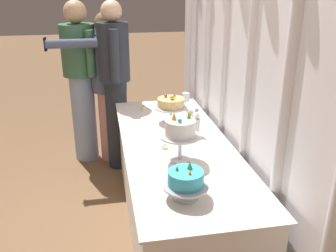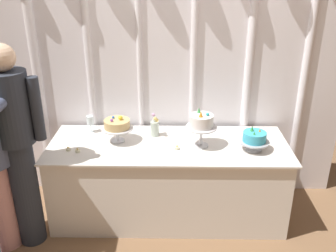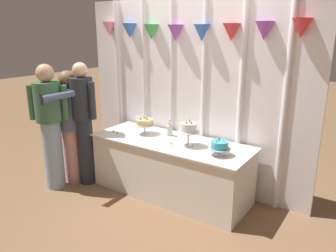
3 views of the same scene
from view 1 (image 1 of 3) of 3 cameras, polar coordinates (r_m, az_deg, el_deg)
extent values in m
plane|color=#846042|center=(3.04, -0.71, -15.51)|extent=(24.00, 24.00, 0.00)
cube|color=white|center=(2.65, 11.15, 8.12)|extent=(3.30, 0.04, 2.47)
cylinder|color=white|center=(3.79, 4.04, 12.41)|extent=(0.09, 0.09, 2.47)
cylinder|color=white|center=(3.32, 6.17, 11.05)|extent=(0.07, 0.07, 2.47)
cylinder|color=white|center=(2.89, 8.78, 9.36)|extent=(0.05, 0.05, 2.47)
cylinder|color=white|center=(2.44, 12.50, 6.88)|extent=(0.06, 0.06, 2.47)
cylinder|color=white|center=(2.00, 17.94, 3.17)|extent=(0.08, 0.08, 2.47)
cube|color=white|center=(2.86, 1.26, -9.54)|extent=(2.04, 0.73, 0.72)
cube|color=white|center=(2.69, 1.33, -2.84)|extent=(2.09, 0.78, 0.01)
cylinder|color=silver|center=(3.10, 0.45, 0.80)|extent=(0.12, 0.12, 0.01)
cylinder|color=silver|center=(3.07, 0.46, 1.87)|extent=(0.02, 0.02, 0.11)
cylinder|color=silver|center=(3.05, 0.46, 2.93)|extent=(0.28, 0.28, 0.01)
cylinder|color=#DBB775|center=(3.04, 0.46, 3.66)|extent=(0.22, 0.22, 0.07)
sphere|color=yellow|center=(3.00, 0.68, 4.48)|extent=(0.04, 0.04, 0.04)
sphere|color=blue|center=(3.07, 0.98, 4.72)|extent=(0.02, 0.02, 0.02)
sphere|color=purple|center=(3.06, -0.35, 4.70)|extent=(0.03, 0.03, 0.03)
cylinder|color=silver|center=(2.43, 1.85, -5.27)|extent=(0.13, 0.13, 0.01)
cylinder|color=silver|center=(2.39, 1.87, -3.43)|extent=(0.02, 0.02, 0.16)
cylinder|color=silver|center=(2.36, 1.89, -1.55)|extent=(0.26, 0.26, 0.01)
cylinder|color=white|center=(2.34, 1.91, -0.26)|extent=(0.20, 0.20, 0.10)
sphere|color=#2DB2B7|center=(2.27, 1.85, 0.84)|extent=(0.03, 0.03, 0.03)
cone|color=green|center=(2.34, 3.25, 1.69)|extent=(0.03, 0.03, 0.04)
cone|color=orange|center=(2.31, 0.95, 1.55)|extent=(0.03, 0.03, 0.05)
cylinder|color=#B2B2B7|center=(2.04, 2.81, -10.88)|extent=(0.14, 0.14, 0.01)
cylinder|color=#B2B2B7|center=(2.02, 2.83, -10.02)|extent=(0.03, 0.03, 0.06)
cylinder|color=#B2B2B7|center=(2.01, 2.84, -9.17)|extent=(0.25, 0.25, 0.01)
cylinder|color=#3DB2D1|center=(1.98, 2.87, -8.03)|extent=(0.19, 0.19, 0.08)
cone|color=orange|center=(1.92, 3.43, -7.20)|extent=(0.02, 0.02, 0.03)
cone|color=green|center=(1.98, 3.40, -6.07)|extent=(0.03, 0.03, 0.05)
cone|color=green|center=(1.96, 1.42, -6.54)|extent=(0.02, 0.02, 0.03)
cylinder|color=silver|center=(3.39, 2.73, 2.57)|extent=(0.06, 0.06, 0.00)
cylinder|color=silver|center=(3.38, 2.74, 3.21)|extent=(0.01, 0.01, 0.08)
cylinder|color=silver|center=(3.35, 2.77, 4.48)|extent=(0.07, 0.07, 0.08)
cylinder|color=#B2C1B2|center=(2.81, 4.17, -0.14)|extent=(0.08, 0.08, 0.14)
sphere|color=#E5C666|center=(2.74, 3.64, 1.57)|extent=(0.03, 0.03, 0.03)
sphere|color=#CC9EC6|center=(2.77, 4.47, 2.48)|extent=(0.03, 0.03, 0.03)
sphere|color=white|center=(2.78, 4.51, 1.51)|extent=(0.04, 0.04, 0.04)
sphere|color=#E5C666|center=(2.75, 3.31, 2.06)|extent=(0.03, 0.03, 0.03)
cylinder|color=beige|center=(3.43, -3.79, 2.94)|extent=(0.04, 0.04, 0.02)
sphere|color=#F9CC4C|center=(3.43, -3.80, 3.25)|extent=(0.01, 0.01, 0.01)
cylinder|color=beige|center=(3.35, -4.05, 2.46)|extent=(0.04, 0.04, 0.02)
sphere|color=#F9CC4C|center=(3.34, -4.06, 2.79)|extent=(0.01, 0.01, 0.01)
cylinder|color=beige|center=(2.60, -0.56, -3.33)|extent=(0.04, 0.04, 0.02)
sphere|color=#F9CC4C|center=(2.59, -0.56, -2.93)|extent=(0.01, 0.01, 0.01)
cylinder|color=#D6938E|center=(4.02, -8.70, 0.19)|extent=(0.32, 0.32, 0.77)
cylinder|color=#4C5675|center=(3.83, -9.26, 9.53)|extent=(0.45, 0.45, 0.56)
sphere|color=#846047|center=(3.77, -9.62, 15.42)|extent=(0.23, 0.23, 0.23)
cylinder|color=#4C5675|center=(4.05, -8.43, 10.11)|extent=(0.08, 0.08, 0.50)
cylinder|color=#4C5675|center=(3.59, -14.47, 12.26)|extent=(0.08, 0.50, 0.08)
cube|color=black|center=(3.61, -18.47, 11.91)|extent=(0.06, 0.02, 0.12)
cylinder|color=#282D38|center=(3.81, -7.84, 0.23)|extent=(0.22, 0.22, 0.93)
cylinder|color=#282D38|center=(3.61, -8.44, 11.26)|extent=(0.30, 0.30, 0.55)
sphere|color=beige|center=(3.56, -8.78, 17.21)|extent=(0.20, 0.20, 0.20)
cube|color=#232328|center=(3.60, -10.66, 11.55)|extent=(0.04, 0.01, 0.35)
cylinder|color=#282D38|center=(3.80, -8.58, 11.66)|extent=(0.08, 0.08, 0.49)
cylinder|color=#282D38|center=(3.42, -8.27, 10.60)|extent=(0.08, 0.08, 0.49)
cylinder|color=#93ADD6|center=(4.05, -12.83, 1.26)|extent=(0.35, 0.35, 0.93)
cylinder|color=#3D6B4C|center=(3.87, -13.72, 11.35)|extent=(0.48, 0.48, 0.51)
sphere|color=tan|center=(3.82, -14.22, 16.77)|extent=(0.22, 0.22, 0.22)
cylinder|color=#3D6B4C|center=(4.05, -15.32, 11.51)|extent=(0.08, 0.08, 0.45)
cylinder|color=#3D6B4C|center=(3.69, -11.94, 10.88)|extent=(0.08, 0.08, 0.45)
camera|label=2|loc=(3.38, -60.01, 17.58)|focal=39.96mm
camera|label=3|loc=(2.74, -96.72, 2.67)|focal=34.76mm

